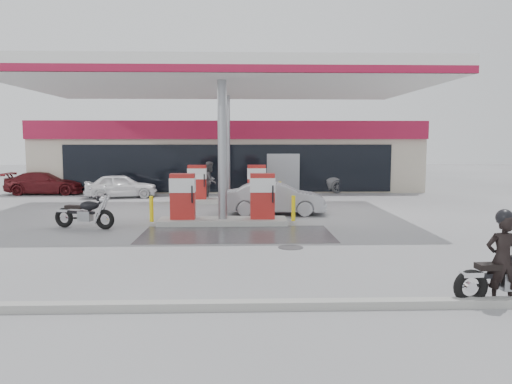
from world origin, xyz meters
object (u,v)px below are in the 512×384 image
biker_main (502,259)px  parked_car_left (45,183)px  sedan_white (121,186)px  hatchback_silver (275,198)px  parked_motorcycle (85,214)px  pump_island_near (223,204)px  main_motorcycle (511,277)px  attendant (210,181)px  pump_island_far (227,188)px  parked_car_right (354,180)px

biker_main → parked_car_left: size_ratio=0.39×
sedan_white → hatchback_silver: size_ratio=0.91×
sedan_white → hatchback_silver: bearing=-138.9°
parked_motorcycle → hatchback_silver: size_ratio=0.55×
pump_island_near → main_motorcycle: 10.38m
biker_main → hatchback_silver: (-3.30, 11.01, -0.16)m
biker_main → attendant: size_ratio=0.85×
pump_island_far → sedan_white: (-5.48, 2.20, -0.10)m
pump_island_near → biker_main: size_ratio=3.17×
pump_island_near → pump_island_far: (0.00, 6.00, 0.00)m
main_motorcycle → biker_main: biker_main is taller
sedan_white → parked_car_right: 13.13m
pump_island_near → parked_motorcycle: 4.64m
hatchback_silver → parked_car_right: bearing=-26.7°
attendant → parked_car_left: size_ratio=0.45×
sedan_white → attendant: bearing=-114.8°
pump_island_far → parked_motorcycle: size_ratio=2.36×
attendant → parked_car_right: attendant is taller
hatchback_silver → main_motorcycle: bearing=-159.2°
sedan_white → parked_car_left: size_ratio=0.86×
main_motorcycle → parked_car_right: bearing=80.0°
biker_main → parked_car_right: bearing=-92.1°
parked_motorcycle → parked_car_left: size_ratio=0.52×
biker_main → parked_car_left: 24.26m
attendant → hatchback_silver: 5.61m
pump_island_far → hatchback_silver: bearing=-62.0°
biker_main → attendant: attendant is taller
pump_island_far → biker_main: (5.32, -14.81, 0.10)m
hatchback_silver → attendant: bearing=34.1°
pump_island_near → main_motorcycle: bearing=-57.9°
pump_island_near → sedan_white: pump_island_near is taller
main_motorcycle → biker_main: bearing=-178.8°
hatchback_silver → parked_car_right: hatchback_silver is taller
main_motorcycle → biker_main: (-0.20, -0.02, 0.33)m
attendant → parked_car_left: attendant is taller
pump_island_far → parked_car_right: bearing=36.3°
sedan_white → hatchback_silver: hatchback_silver is taller
pump_island_near → pump_island_far: bearing=90.0°
pump_island_far → biker_main: bearing=-70.2°
pump_island_far → sedan_white: 5.91m
parked_motorcycle → hatchback_silver: 7.24m
biker_main → sedan_white: 20.15m
sedan_white → main_motorcycle: bearing=-157.3°
attendant → sedan_white: bearing=94.0°
main_motorcycle → pump_island_near: bearing=117.1°
parked_motorcycle → attendant: (3.70, 7.81, 0.45)m
pump_island_near → parked_car_right: bearing=57.4°
pump_island_near → hatchback_silver: pump_island_near is taller
main_motorcycle → parked_car_right: (1.75, 20.13, 0.14)m
pump_island_far → parked_car_left: size_ratio=1.22×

